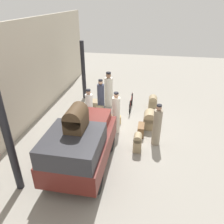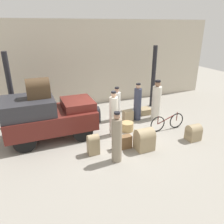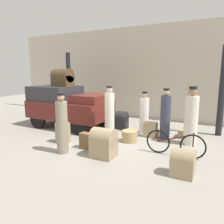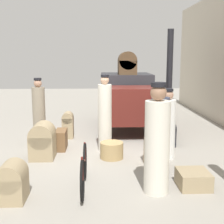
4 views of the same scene
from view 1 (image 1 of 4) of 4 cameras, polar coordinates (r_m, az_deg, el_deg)
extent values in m
plane|color=gray|center=(9.54, 0.97, -5.71)|extent=(30.00, 30.00, 0.00)
cube|color=beige|center=(9.97, -22.94, 7.98)|extent=(16.00, 0.15, 4.50)
cylinder|color=black|center=(6.78, -25.19, -7.69)|extent=(0.22, 0.22, 3.25)
cylinder|color=black|center=(12.48, -7.49, 10.61)|extent=(0.22, 0.22, 3.25)
cylinder|color=black|center=(8.82, -10.76, -6.30)|extent=(0.79, 0.12, 0.79)
cylinder|color=black|center=(8.42, -0.12, -7.54)|extent=(0.79, 0.12, 0.79)
cylinder|color=black|center=(7.34, -16.53, -15.22)|extent=(0.79, 0.12, 0.79)
cylinder|color=black|center=(6.86, -3.46, -17.53)|extent=(0.79, 0.12, 0.79)
cube|color=#591E19|center=(7.56, -7.82, -9.02)|extent=(3.38, 1.81, 0.71)
cube|color=#2D2D33|center=(6.60, -10.17, -8.32)|extent=(1.86, 1.66, 0.60)
cube|color=#591E19|center=(8.16, -5.76, -1.60)|extent=(1.18, 1.41, 0.32)
torus|color=black|center=(11.94, 5.22, 3.34)|extent=(0.69, 0.04, 0.69)
torus|color=black|center=(11.08, 4.72, 1.32)|extent=(0.69, 0.04, 0.69)
cylinder|color=#591914|center=(11.43, 5.02, 3.13)|extent=(0.97, 0.04, 0.37)
cylinder|color=#591914|center=(11.00, 4.76, 2.14)|extent=(0.04, 0.04, 0.35)
cylinder|color=#591914|center=(11.86, 5.26, 4.19)|extent=(0.04, 0.04, 0.39)
cylinder|color=tan|center=(10.21, 0.89, -2.04)|extent=(0.53, 0.53, 0.37)
cylinder|color=#33384C|center=(10.94, -2.91, 3.43)|extent=(0.35, 0.35, 1.52)
sphere|color=tan|center=(10.61, -3.02, 7.71)|extent=(0.22, 0.22, 0.22)
cylinder|color=black|center=(10.57, -3.03, 8.27)|extent=(0.21, 0.21, 0.06)
cylinder|color=gray|center=(8.71, 11.63, -4.01)|extent=(0.33, 0.33, 1.51)
sphere|color=tan|center=(8.30, 12.19, 1.03)|extent=(0.20, 0.20, 0.20)
cylinder|color=black|center=(8.26, 12.26, 1.68)|extent=(0.19, 0.19, 0.06)
cylinder|color=silver|center=(11.68, -0.89, 5.25)|extent=(0.42, 0.42, 1.58)
sphere|color=#936B51|center=(11.36, -0.92, 9.53)|extent=(0.26, 0.26, 0.26)
cylinder|color=black|center=(11.32, -0.93, 10.18)|extent=(0.25, 0.25, 0.07)
cylinder|color=silver|center=(9.29, 1.05, -0.84)|extent=(0.33, 0.33, 1.63)
sphere|color=tan|center=(8.89, 1.10, 4.35)|extent=(0.20, 0.20, 0.20)
cylinder|color=black|center=(8.85, 1.11, 4.97)|extent=(0.19, 0.19, 0.06)
cylinder|color=white|center=(10.28, -5.96, 1.10)|extent=(0.34, 0.34, 1.35)
sphere|color=tan|center=(9.95, -6.18, 5.12)|extent=(0.21, 0.21, 0.21)
cylinder|color=black|center=(9.91, -6.21, 5.70)|extent=(0.20, 0.20, 0.06)
cube|color=#9E8966|center=(8.47, 6.64, -8.34)|extent=(0.39, 0.31, 0.59)
cylinder|color=#9E8966|center=(8.30, 6.75, -6.70)|extent=(0.39, 0.31, 0.31)
cube|color=brown|center=(9.42, 7.55, -4.70)|extent=(0.63, 0.26, 0.49)
cube|color=#9E8966|center=(9.99, 9.74, -2.62)|extent=(0.64, 0.54, 0.55)
cylinder|color=#9E8966|center=(9.86, 9.87, -1.23)|extent=(0.64, 0.54, 0.54)
cube|color=#9E8966|center=(10.71, -3.25, -0.08)|extent=(0.45, 0.33, 0.53)
cube|color=#9E8966|center=(11.92, 10.57, 2.21)|extent=(0.51, 0.44, 0.42)
cylinder|color=#9E8966|center=(11.83, 10.66, 3.14)|extent=(0.51, 0.44, 0.44)
cube|color=#9E8966|center=(11.93, -4.33, 2.29)|extent=(0.58, 0.54, 0.29)
cube|color=#232328|center=(9.67, -8.61, -3.85)|extent=(0.46, 0.47, 0.49)
cylinder|color=#232328|center=(9.54, -8.71, -2.60)|extent=(0.46, 0.47, 0.47)
cube|color=#4C3823|center=(6.65, -9.33, -2.58)|extent=(0.82, 0.57, 0.45)
cylinder|color=#4C3823|center=(6.54, -9.48, -0.89)|extent=(0.82, 0.57, 0.57)
camera|label=2|loc=(7.92, 60.89, 6.21)|focal=35.00mm
camera|label=3|loc=(12.98, 33.62, 10.20)|focal=35.00mm
camera|label=4|loc=(15.88, 6.29, 16.81)|focal=50.00mm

